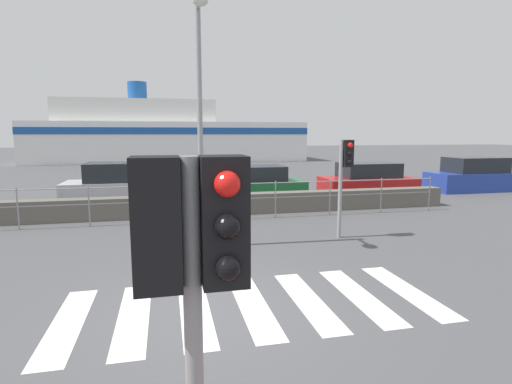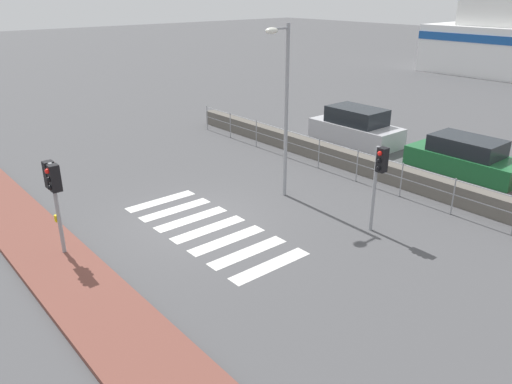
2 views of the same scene
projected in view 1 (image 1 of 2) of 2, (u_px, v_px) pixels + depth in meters
ground_plane at (210, 310)px, 6.10m from camera, size 160.00×160.00×0.00m
crosswalk at (253, 305)px, 6.25m from camera, size 5.85×2.40×0.01m
seawall at (186, 206)px, 13.01m from camera, size 18.63×0.55×0.68m
harbor_fence at (187, 197)px, 12.10m from camera, size 16.81×0.04×1.18m
traffic_light_near at (191, 265)px, 2.08m from camera, size 0.58×0.41×2.56m
traffic_light_far at (345, 166)px, 10.10m from camera, size 0.34×0.32×2.52m
streetlamp at (200, 98)px, 8.83m from camera, size 0.32×0.93×5.54m
ferry_boat at (165, 136)px, 39.69m from camera, size 25.57×8.78×7.60m
parked_car_silver at (121, 186)px, 15.35m from camera, size 4.16×1.80×1.58m
parked_car_green at (254, 185)px, 16.51m from camera, size 4.18×1.76×1.35m
parked_car_red at (368, 181)px, 17.64m from camera, size 4.12×1.81×1.40m
parked_car_blue at (474, 176)px, 18.83m from camera, size 4.32×1.76×1.58m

